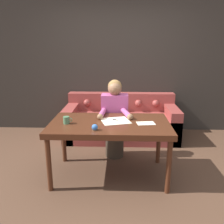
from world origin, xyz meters
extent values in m
plane|color=#4C3323|center=(0.00, 0.00, 0.00)|extent=(16.00, 16.00, 0.00)
cube|color=#2D2823|center=(0.00, 1.83, 1.30)|extent=(8.00, 0.06, 2.60)
cube|color=#472314|center=(-0.03, -0.03, 0.70)|extent=(1.50, 0.86, 0.07)
cylinder|color=#472314|center=(-0.72, -0.40, 0.33)|extent=(0.06, 0.06, 0.67)
cylinder|color=#472314|center=(0.66, -0.40, 0.33)|extent=(0.06, 0.06, 0.67)
cylinder|color=#472314|center=(-0.72, 0.35, 0.33)|extent=(0.06, 0.06, 0.67)
cylinder|color=#472314|center=(0.66, 0.35, 0.33)|extent=(0.06, 0.06, 0.67)
cube|color=brown|center=(0.11, 1.32, 0.22)|extent=(2.03, 0.91, 0.44)
cube|color=brown|center=(0.11, 1.67, 0.61)|extent=(2.03, 0.22, 0.34)
cube|color=brown|center=(-0.80, 1.32, 0.30)|extent=(0.20, 0.91, 0.60)
cube|color=brown|center=(1.03, 1.32, 0.30)|extent=(0.20, 0.91, 0.60)
sphere|color=brown|center=(-0.54, 1.54, 0.61)|extent=(0.13, 0.13, 0.13)
sphere|color=brown|center=(-0.21, 1.54, 0.61)|extent=(0.13, 0.13, 0.13)
sphere|color=brown|center=(0.11, 1.54, 0.61)|extent=(0.13, 0.13, 0.13)
sphere|color=brown|center=(0.44, 1.54, 0.61)|extent=(0.13, 0.13, 0.13)
sphere|color=brown|center=(0.77, 1.54, 0.61)|extent=(0.13, 0.13, 0.13)
cube|color=white|center=(0.36, 1.21, 0.44)|extent=(0.32, 0.26, 0.00)
cylinder|color=#33281E|center=(0.01, 0.55, 0.23)|extent=(0.28, 0.28, 0.46)
cube|color=#B24C84|center=(0.01, 0.55, 0.72)|extent=(0.39, 0.22, 0.52)
sphere|color=#896042|center=(0.01, 0.53, 1.07)|extent=(0.20, 0.20, 0.20)
sphere|color=olive|center=(0.01, 0.56, 1.09)|extent=(0.20, 0.20, 0.20)
cylinder|color=#B24C84|center=(-0.15, 0.27, 0.77)|extent=(0.10, 0.34, 0.07)
sphere|color=#896042|center=(-0.16, 0.10, 0.77)|extent=(0.08, 0.08, 0.08)
cylinder|color=#B24C84|center=(0.18, 0.27, 0.77)|extent=(0.16, 0.35, 0.07)
sphere|color=#896042|center=(0.22, 0.11, 0.77)|extent=(0.08, 0.08, 0.08)
cube|color=beige|center=(0.04, 0.04, 0.74)|extent=(0.42, 0.39, 0.00)
cube|color=beige|center=(0.41, -0.05, 0.74)|extent=(0.24, 0.17, 0.00)
cube|color=silver|center=(0.12, 0.02, 0.74)|extent=(0.10, 0.06, 0.00)
cube|color=black|center=(0.04, 0.06, 0.74)|extent=(0.07, 0.04, 0.00)
torus|color=black|center=(0.01, 0.08, 0.74)|extent=(0.04, 0.04, 0.01)
cube|color=silver|center=(0.11, 0.00, 0.74)|extent=(0.08, 0.09, 0.00)
cube|color=black|center=(0.05, 0.07, 0.74)|extent=(0.06, 0.06, 0.00)
torus|color=black|center=(0.02, 0.10, 0.74)|extent=(0.04, 0.04, 0.01)
cylinder|color=silver|center=(0.07, 0.04, 0.74)|extent=(0.01, 0.01, 0.01)
cylinder|color=#47704C|center=(-0.57, -0.09, 0.78)|extent=(0.08, 0.08, 0.09)
torus|color=#47704C|center=(-0.52, -0.09, 0.79)|extent=(0.05, 0.01, 0.05)
cylinder|color=#4C3828|center=(-0.19, -0.31, 0.74)|extent=(0.06, 0.06, 0.01)
sphere|color=#3366B2|center=(-0.19, -0.31, 0.77)|extent=(0.07, 0.07, 0.07)
camera|label=1|loc=(0.09, -2.85, 1.67)|focal=38.00mm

